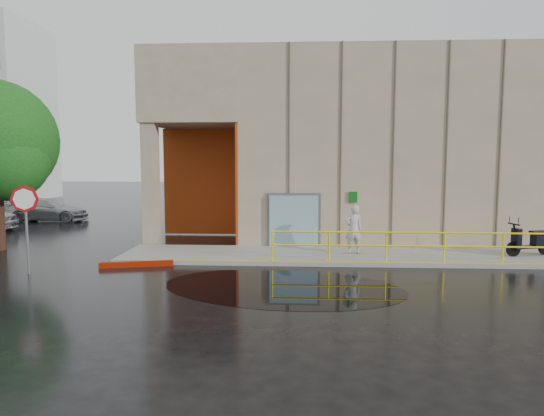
{
  "coord_description": "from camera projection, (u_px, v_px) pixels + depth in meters",
  "views": [
    {
      "loc": [
        0.33,
        -12.92,
        3.61
      ],
      "look_at": [
        -0.5,
        3.0,
        1.96
      ],
      "focal_mm": 32.0,
      "sensor_mm": 36.0,
      "label": 1
    }
  ],
  "objects": [
    {
      "name": "guardrail",
      "position": [
        415.0,
        247.0,
        16.06
      ],
      "size": [
        9.56,
        0.06,
        1.03
      ],
      "color": "#FFEB0D",
      "rests_on": "sidewalk"
    },
    {
      "name": "scooter",
      "position": [
        531.0,
        233.0,
        17.18
      ],
      "size": [
        1.87,
        1.01,
        1.41
      ],
      "rotation": [
        0.0,
        0.0,
        0.25
      ],
      "color": "black",
      "rests_on": "sidewalk"
    },
    {
      "name": "stop_sign",
      "position": [
        25.0,
        210.0,
        14.93
      ],
      "size": [
        0.82,
        0.22,
        2.77
      ],
      "rotation": [
        0.0,
        0.0,
        -0.17
      ],
      "color": "slate",
      "rests_on": "ground"
    },
    {
      "name": "ground",
      "position": [
        285.0,
        291.0,
        13.22
      ],
      "size": [
        120.0,
        120.0,
        0.0
      ],
      "primitive_type": "plane",
      "color": "black",
      "rests_on": "ground"
    },
    {
      "name": "red_curb",
      "position": [
        137.0,
        264.0,
        16.11
      ],
      "size": [
        2.38,
        0.72,
        0.18
      ],
      "primitive_type": "cube",
      "rotation": [
        0.0,
        0.0,
        0.23
      ],
      "color": "#851401",
      "rests_on": "ground"
    },
    {
      "name": "sidewalk",
      "position": [
        399.0,
        256.0,
        17.48
      ],
      "size": [
        20.0,
        3.0,
        0.15
      ],
      "primitive_type": "cube",
      "color": "gray",
      "rests_on": "ground"
    },
    {
      "name": "person",
      "position": [
        353.0,
        229.0,
        17.52
      ],
      "size": [
        0.73,
        0.56,
        1.78
      ],
      "primitive_type": "imported",
      "rotation": [
        0.0,
        0.0,
        3.36
      ],
      "color": "#B1B1B7",
      "rests_on": "sidewalk"
    },
    {
      "name": "building",
      "position": [
        396.0,
        146.0,
        23.44
      ],
      "size": [
        20.0,
        10.17,
        8.0
      ],
      "color": "gray",
      "rests_on": "ground"
    },
    {
      "name": "puddle",
      "position": [
        282.0,
        287.0,
        13.59
      ],
      "size": [
        7.49,
        5.38,
        0.01
      ],
      "primitive_type": "cube",
      "rotation": [
        0.0,
        0.0,
        -0.18
      ],
      "color": "black",
      "rests_on": "ground"
    },
    {
      "name": "car_c",
      "position": [
        48.0,
        210.0,
        27.85
      ],
      "size": [
        4.53,
        1.97,
        1.3
      ],
      "primitive_type": "imported",
      "rotation": [
        0.0,
        0.0,
        1.6
      ],
      "color": "#BABDC3",
      "rests_on": "ground"
    }
  ]
}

